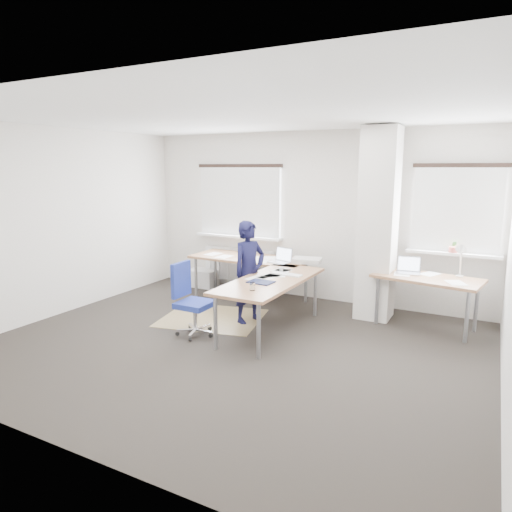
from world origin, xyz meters
The scene contains 8 objects.
ground centered at (0.00, 0.00, 0.00)m, with size 6.00×6.00×0.00m, color #292521.
room_shell centered at (0.18, 0.45, 1.75)m, with size 6.04×5.04×2.82m.
floor_mat centered at (-0.81, 0.76, 0.00)m, with size 1.43×1.21×0.01m, color olive.
white_crate centered at (-1.99, 2.25, 0.16)m, with size 0.53×0.37×0.32m, color white.
desk_main centered at (-0.25, 1.30, 0.69)m, with size 2.40×2.64×0.96m.
desk_side centered at (2.05, 1.81, 0.69)m, with size 1.50×0.93×1.22m.
task_chair centered at (-0.66, 0.07, 0.27)m, with size 0.53×0.52×0.98m.
person centered at (-0.26, 0.90, 0.74)m, with size 0.54×0.35×1.47m, color black.
Camera 1 is at (2.79, -4.69, 2.21)m, focal length 32.00 mm.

